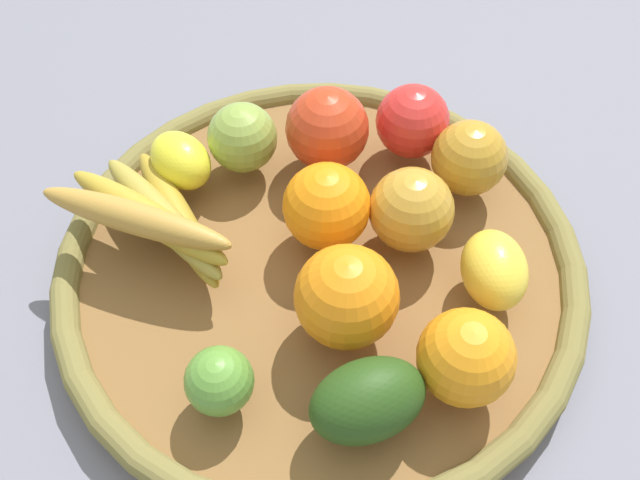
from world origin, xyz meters
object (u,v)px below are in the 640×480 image
at_px(banana_bunch, 155,218).
at_px(lemon_0, 181,160).
at_px(apple_2, 242,137).
at_px(orange_2, 466,357).
at_px(lemon_1, 495,265).
at_px(apple_4, 411,210).
at_px(apple_1, 413,121).
at_px(orange_0, 347,297).
at_px(lime_0, 219,381).
at_px(apple_3, 327,129).
at_px(orange_1, 326,206).
at_px(avocado, 368,400).
at_px(apple_0, 469,158).

bearing_deg(banana_bunch, lemon_0, -174.92).
bearing_deg(lemon_0, apple_2, 124.93).
distance_m(orange_2, lemon_0, 0.31).
height_order(lemon_1, apple_4, apple_4).
distance_m(lemon_1, banana_bunch, 0.28).
xyz_separation_m(lemon_1, apple_1, (-0.14, -0.09, 0.01)).
distance_m(orange_0, apple_1, 0.21).
bearing_deg(lime_0, lemon_0, -152.20).
height_order(orange_0, banana_bunch, orange_0).
xyz_separation_m(apple_4, apple_1, (-0.11, -0.02, -0.00)).
distance_m(apple_3, orange_1, 0.09).
relative_size(banana_bunch, orange_1, 2.33).
bearing_deg(orange_0, apple_1, 175.57).
xyz_separation_m(apple_3, apple_4, (0.07, 0.09, -0.00)).
bearing_deg(orange_2, avocado, -53.18).
bearing_deg(lemon_0, apple_0, 102.59).
xyz_separation_m(apple_3, apple_1, (-0.03, 0.07, -0.00)).
xyz_separation_m(apple_3, lime_0, (0.26, -0.02, -0.01)).
bearing_deg(banana_bunch, lime_0, 38.03).
bearing_deg(apple_1, orange_1, -23.50).
bearing_deg(apple_3, lime_0, -3.82).
bearing_deg(apple_4, banana_bunch, -74.69).
xyz_separation_m(apple_2, lemon_0, (0.03, -0.05, -0.01)).
bearing_deg(banana_bunch, apple_3, 138.47).
bearing_deg(apple_0, orange_0, -22.76).
xyz_separation_m(banana_bunch, orange_2, (0.07, 0.27, 0.00)).
bearing_deg(apple_3, banana_bunch, -41.53).
xyz_separation_m(apple_3, apple_0, (0.00, 0.13, -0.00)).
height_order(apple_2, orange_1, orange_1).
bearing_deg(orange_1, lemon_1, 82.83).
height_order(orange_0, apple_3, orange_0).
bearing_deg(avocado, apple_1, -176.75).
distance_m(apple_3, apple_2, 0.08).
distance_m(apple_1, apple_2, 0.16).
xyz_separation_m(orange_0, apple_2, (-0.15, -0.13, -0.01)).
relative_size(orange_0, orange_2, 1.12).
relative_size(lemon_1, apple_0, 1.05).
distance_m(apple_3, lime_0, 0.26).
bearing_deg(lemon_0, orange_2, 62.28).
bearing_deg(orange_0, apple_2, -138.93).
xyz_separation_m(apple_4, lime_0, (0.18, -0.11, -0.01)).
distance_m(avocado, lemon_0, 0.29).
xyz_separation_m(apple_4, lemon_0, (-0.02, -0.21, -0.01)).
height_order(apple_1, orange_1, orange_1).
xyz_separation_m(orange_2, apple_2, (-0.18, -0.23, -0.00)).
relative_size(orange_0, lime_0, 1.58).
bearing_deg(lemon_1, orange_0, -57.92).
distance_m(orange_2, orange_1, 0.17).
xyz_separation_m(orange_2, lemon_0, (-0.15, -0.28, -0.01)).
xyz_separation_m(lemon_1, apple_0, (-0.11, -0.03, 0.01)).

